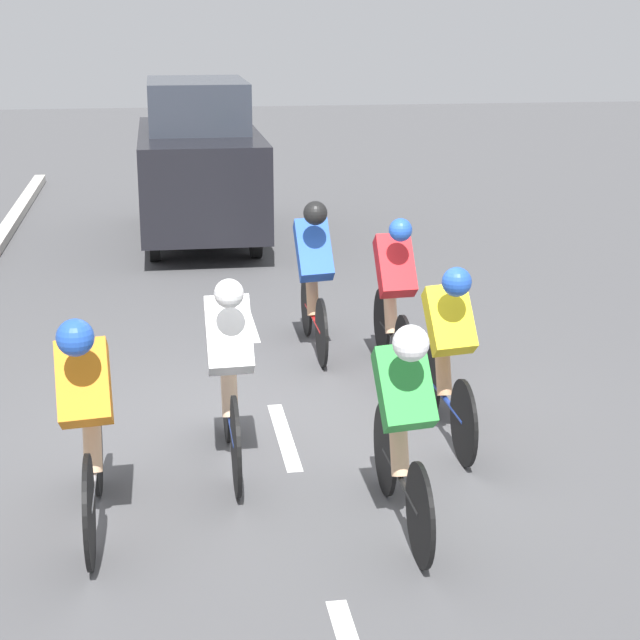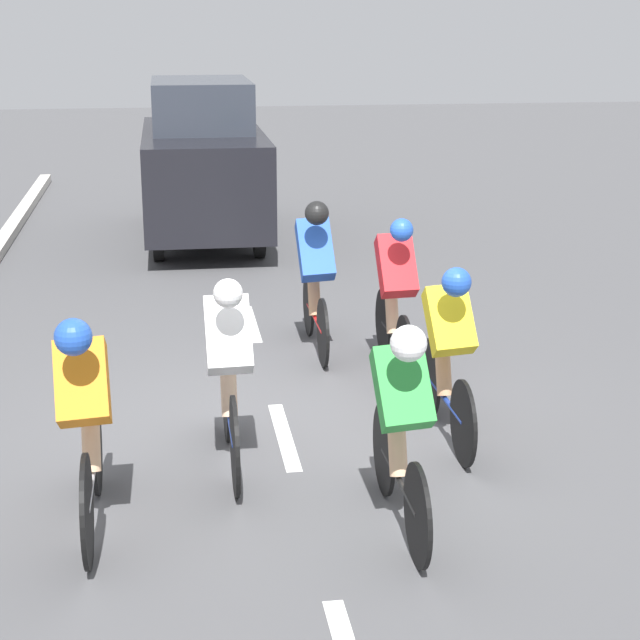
# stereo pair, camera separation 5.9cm
# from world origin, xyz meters

# --- Properties ---
(ground_plane) EXTENTS (60.00, 60.00, 0.00)m
(ground_plane) POSITION_xyz_m (0.00, 0.00, 0.00)
(ground_plane) COLOR #4C4C4F
(lane_stripe_mid) EXTENTS (0.12, 1.40, 0.01)m
(lane_stripe_mid) POSITION_xyz_m (0.00, 0.21, 0.00)
(lane_stripe_mid) COLOR white
(lane_stripe_mid) RESTS_ON ground
(lane_stripe_far) EXTENTS (0.12, 1.40, 0.01)m
(lane_stripe_far) POSITION_xyz_m (0.00, -2.99, 0.00)
(lane_stripe_far) COLOR white
(lane_stripe_far) RESTS_ON ground
(cyclist_white) EXTENTS (0.33, 1.71, 1.51)m
(cyclist_white) POSITION_xyz_m (0.46, 0.78, 0.77)
(cyclist_white) COLOR black
(cyclist_white) RESTS_ON ground
(cyclist_yellow) EXTENTS (0.36, 1.69, 1.46)m
(cyclist_yellow) POSITION_xyz_m (-1.24, 0.51, 0.77)
(cyclist_yellow) COLOR black
(cyclist_yellow) RESTS_ON ground
(cyclist_blue) EXTENTS (0.35, 1.69, 1.55)m
(cyclist_blue) POSITION_xyz_m (-0.55, -1.90, 0.82)
(cyclist_blue) COLOR black
(cyclist_blue) RESTS_ON ground
(cyclist_red) EXTENTS (0.33, 1.60, 1.50)m
(cyclist_red) POSITION_xyz_m (-1.20, -1.21, 0.78)
(cyclist_red) COLOR black
(cyclist_red) RESTS_ON ground
(cyclist_green) EXTENTS (0.36, 1.67, 1.47)m
(cyclist_green) POSITION_xyz_m (-0.56, 1.93, 0.78)
(cyclist_green) COLOR black
(cyclist_green) RESTS_ON ground
(cyclist_orange) EXTENTS (0.35, 1.75, 1.51)m
(cyclist_orange) POSITION_xyz_m (1.41, 1.64, 0.79)
(cyclist_orange) COLOR black
(cyclist_orange) RESTS_ON ground
(support_car) EXTENTS (1.70, 4.25, 2.30)m
(support_car) POSITION_xyz_m (0.31, -7.55, 1.14)
(support_car) COLOR black
(support_car) RESTS_ON ground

